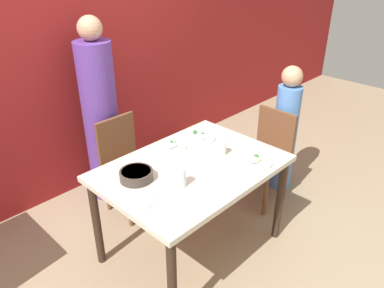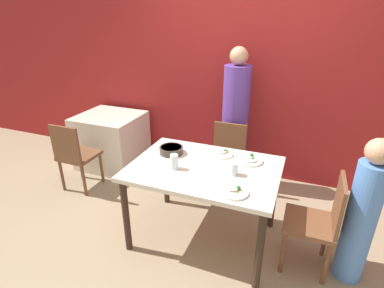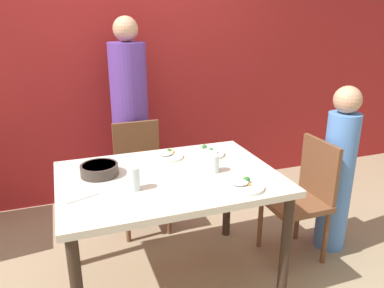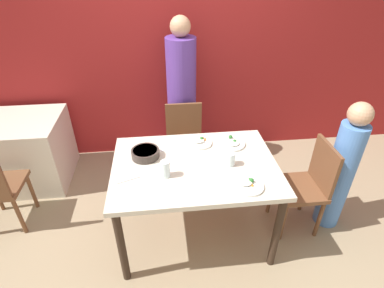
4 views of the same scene
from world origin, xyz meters
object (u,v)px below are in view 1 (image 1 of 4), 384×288
(person_child, at_px, (285,132))
(glass_water_tall, at_px, (222,148))
(chair_child_spot, at_px, (267,154))
(plate_rice_adult, at_px, (172,147))
(bowl_curry, at_px, (136,175))
(person_adult, at_px, (101,119))
(chair_adult_spot, at_px, (126,162))

(person_child, height_order, glass_water_tall, person_child)
(chair_child_spot, bearing_deg, plate_rice_adult, -108.07)
(person_child, bearing_deg, bowl_curry, 174.90)
(person_adult, xyz_separation_m, person_child, (1.28, -1.13, -0.19))
(chair_adult_spot, distance_m, person_adult, 0.45)
(plate_rice_adult, bearing_deg, person_adult, 95.71)
(person_adult, bearing_deg, chair_adult_spot, -90.00)
(chair_child_spot, relative_size, bowl_curry, 3.85)
(chair_adult_spot, bearing_deg, person_adult, 90.00)
(chair_adult_spot, xyz_separation_m, glass_water_tall, (0.28, -0.84, 0.35))
(chair_child_spot, bearing_deg, person_child, 90.00)
(bowl_curry, bearing_deg, person_child, -5.10)
(bowl_curry, bearing_deg, chair_adult_spot, 59.99)
(person_adult, distance_m, person_child, 1.72)
(chair_child_spot, distance_m, person_child, 0.31)
(plate_rice_adult, height_order, glass_water_tall, glass_water_tall)
(chair_child_spot, relative_size, person_adult, 0.52)
(person_adult, distance_m, plate_rice_adult, 0.84)
(chair_child_spot, height_order, plate_rice_adult, chair_child_spot)
(chair_child_spot, distance_m, glass_water_tall, 0.80)
(person_adult, height_order, glass_water_tall, person_adult)
(bowl_curry, distance_m, plate_rice_adult, 0.49)
(chair_adult_spot, bearing_deg, plate_rice_adult, -80.64)
(chair_adult_spot, xyz_separation_m, plate_rice_adult, (0.08, -0.51, 0.31))
(plate_rice_adult, bearing_deg, glass_water_tall, -59.58)
(person_adult, bearing_deg, bowl_curry, -111.02)
(person_adult, bearing_deg, glass_water_tall, -76.57)
(glass_water_tall, bearing_deg, chair_child_spot, 3.00)
(chair_adult_spot, height_order, chair_child_spot, same)
(bowl_curry, bearing_deg, plate_rice_adult, 17.80)
(person_adult, relative_size, bowl_curry, 7.48)
(glass_water_tall, bearing_deg, plate_rice_adult, 120.42)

